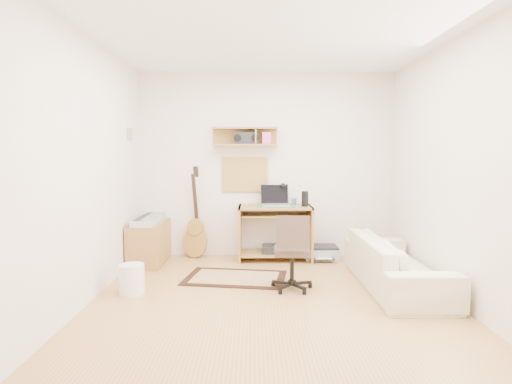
{
  "coord_description": "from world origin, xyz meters",
  "views": [
    {
      "loc": [
        -0.18,
        -4.21,
        1.46
      ],
      "look_at": [
        -0.15,
        1.05,
        1.0
      ],
      "focal_mm": 30.58,
      "sensor_mm": 36.0,
      "label": 1
    }
  ],
  "objects_px": {
    "task_chair": "(292,251)",
    "cabinet": "(149,243)",
    "printer": "(321,253)",
    "desk": "(275,233)",
    "sofa": "(396,255)"
  },
  "relations": [
    {
      "from": "cabinet",
      "to": "sofa",
      "type": "xyz_separation_m",
      "value": [
        2.96,
        -1.09,
        0.09
      ]
    },
    {
      "from": "desk",
      "to": "sofa",
      "type": "xyz_separation_m",
      "value": [
        1.26,
        -1.27,
        -0.01
      ]
    },
    {
      "from": "desk",
      "to": "cabinet",
      "type": "xyz_separation_m",
      "value": [
        -1.7,
        -0.18,
        -0.1
      ]
    },
    {
      "from": "cabinet",
      "to": "printer",
      "type": "distance_m",
      "value": 2.36
    },
    {
      "from": "sofa",
      "to": "task_chair",
      "type": "bearing_deg",
      "value": 93.53
    },
    {
      "from": "printer",
      "to": "sofa",
      "type": "xyz_separation_m",
      "value": [
        0.62,
        -1.31,
        0.28
      ]
    },
    {
      "from": "cabinet",
      "to": "task_chair",
      "type": "bearing_deg",
      "value": -32.67
    },
    {
      "from": "sofa",
      "to": "printer",
      "type": "bearing_deg",
      "value": 25.31
    },
    {
      "from": "task_chair",
      "to": "printer",
      "type": "height_order",
      "value": "task_chair"
    },
    {
      "from": "task_chair",
      "to": "cabinet",
      "type": "relative_size",
      "value": 0.93
    },
    {
      "from": "task_chair",
      "to": "cabinet",
      "type": "bearing_deg",
      "value": 150.48
    },
    {
      "from": "desk",
      "to": "printer",
      "type": "height_order",
      "value": "desk"
    },
    {
      "from": "task_chair",
      "to": "desk",
      "type": "bearing_deg",
      "value": 98.16
    },
    {
      "from": "printer",
      "to": "sofa",
      "type": "distance_m",
      "value": 1.47
    },
    {
      "from": "task_chair",
      "to": "printer",
      "type": "bearing_deg",
      "value": 72.18
    }
  ]
}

